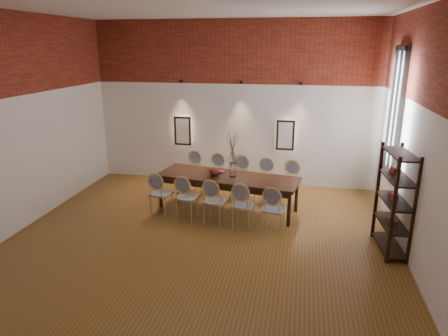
% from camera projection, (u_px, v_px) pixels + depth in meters
% --- Properties ---
extents(floor, '(7.00, 7.00, 0.02)m').
position_uv_depth(floor, '(199.00, 245.00, 7.12)').
color(floor, brown).
rests_on(floor, ground).
extents(ceiling, '(7.00, 7.00, 0.02)m').
position_uv_depth(ceiling, '(194.00, 2.00, 5.93)').
color(ceiling, silver).
rests_on(ceiling, ground).
extents(wall_back, '(7.00, 0.10, 4.00)m').
position_uv_depth(wall_back, '(234.00, 104.00, 9.85)').
color(wall_back, silver).
rests_on(wall_back, ground).
extents(wall_front, '(7.00, 0.10, 4.00)m').
position_uv_depth(wall_front, '(82.00, 227.00, 3.20)').
color(wall_front, silver).
rests_on(wall_front, ground).
extents(wall_left, '(0.10, 7.00, 4.00)m').
position_uv_depth(wall_left, '(6.00, 126.00, 7.19)').
color(wall_left, silver).
rests_on(wall_left, ground).
extents(wall_right, '(0.10, 7.00, 4.00)m').
position_uv_depth(wall_right, '(430.00, 145.00, 5.86)').
color(wall_right, silver).
rests_on(wall_right, ground).
extents(brick_band_back, '(7.00, 0.02, 1.50)m').
position_uv_depth(brick_band_back, '(234.00, 52.00, 9.42)').
color(brick_band_back, maroon).
rests_on(brick_band_back, ground).
extents(brick_band_front, '(7.00, 0.02, 1.50)m').
position_uv_depth(brick_band_front, '(69.00, 66.00, 2.90)').
color(brick_band_front, maroon).
rests_on(brick_band_front, ground).
extents(brick_band_right, '(0.02, 7.00, 1.50)m').
position_uv_depth(brick_band_right, '(438.00, 56.00, 5.51)').
color(brick_band_right, maroon).
rests_on(brick_band_right, ground).
extents(niche_left, '(0.36, 0.06, 0.66)m').
position_uv_depth(niche_left, '(183.00, 131.00, 10.21)').
color(niche_left, '#FFEAC6').
rests_on(niche_left, wall_back).
extents(niche_right, '(0.36, 0.06, 0.66)m').
position_uv_depth(niche_right, '(285.00, 135.00, 9.72)').
color(niche_right, '#FFEAC6').
rests_on(niche_right, wall_back).
extents(spot_fixture_left, '(0.08, 0.10, 0.08)m').
position_uv_depth(spot_fixture_left, '(181.00, 81.00, 9.81)').
color(spot_fixture_left, black).
rests_on(spot_fixture_left, wall_back).
extents(spot_fixture_mid, '(0.08, 0.10, 0.08)m').
position_uv_depth(spot_fixture_mid, '(241.00, 82.00, 9.53)').
color(spot_fixture_mid, black).
rests_on(spot_fixture_mid, wall_back).
extents(spot_fixture_right, '(0.08, 0.10, 0.08)m').
position_uv_depth(spot_fixture_right, '(301.00, 83.00, 9.27)').
color(spot_fixture_right, black).
rests_on(spot_fixture_right, wall_back).
extents(window_glass, '(0.02, 0.78, 2.38)m').
position_uv_depth(window_glass, '(396.00, 113.00, 7.71)').
color(window_glass, silver).
rests_on(window_glass, wall_right).
extents(window_frame, '(0.08, 0.90, 2.50)m').
position_uv_depth(window_frame, '(395.00, 113.00, 7.71)').
color(window_frame, black).
rests_on(window_frame, wall_right).
extents(window_mullion, '(0.06, 0.06, 2.40)m').
position_uv_depth(window_mullion, '(395.00, 113.00, 7.71)').
color(window_mullion, black).
rests_on(window_mullion, wall_right).
extents(dining_table, '(3.09, 1.41, 0.75)m').
position_uv_depth(dining_table, '(228.00, 193.00, 8.54)').
color(dining_table, black).
rests_on(dining_table, floor).
extents(chair_near_a, '(0.50, 0.50, 0.94)m').
position_uv_depth(chair_near_a, '(161.00, 193.00, 8.23)').
color(chair_near_a, tan).
rests_on(chair_near_a, floor).
extents(chair_near_b, '(0.50, 0.50, 0.94)m').
position_uv_depth(chair_near_b, '(187.00, 197.00, 8.03)').
color(chair_near_b, tan).
rests_on(chair_near_b, floor).
extents(chair_near_c, '(0.50, 0.50, 0.94)m').
position_uv_depth(chair_near_c, '(215.00, 201.00, 7.83)').
color(chair_near_c, tan).
rests_on(chair_near_c, floor).
extents(chair_near_d, '(0.50, 0.50, 0.94)m').
position_uv_depth(chair_near_d, '(243.00, 205.00, 7.64)').
color(chair_near_d, tan).
rests_on(chair_near_d, floor).
extents(chair_near_e, '(0.50, 0.50, 0.94)m').
position_uv_depth(chair_near_e, '(274.00, 209.00, 7.44)').
color(chair_near_e, tan).
rests_on(chair_near_e, floor).
extents(chair_far_a, '(0.50, 0.50, 0.94)m').
position_uv_depth(chair_far_a, '(192.00, 172.00, 9.59)').
color(chair_far_a, tan).
rests_on(chair_far_a, floor).
extents(chair_far_b, '(0.50, 0.50, 0.94)m').
position_uv_depth(chair_far_b, '(215.00, 175.00, 9.39)').
color(chair_far_b, tan).
rests_on(chair_far_b, floor).
extents(chair_far_c, '(0.50, 0.50, 0.94)m').
position_uv_depth(chair_far_c, '(239.00, 178.00, 9.19)').
color(chair_far_c, tan).
rests_on(chair_far_c, floor).
extents(chair_far_d, '(0.50, 0.50, 0.94)m').
position_uv_depth(chair_far_d, '(264.00, 181.00, 8.99)').
color(chair_far_d, tan).
rests_on(chair_far_d, floor).
extents(chair_far_e, '(0.50, 0.50, 0.94)m').
position_uv_depth(chair_far_e, '(290.00, 184.00, 8.80)').
color(chair_far_e, tan).
rests_on(chair_far_e, floor).
extents(vase, '(0.14, 0.14, 0.30)m').
position_uv_depth(vase, '(233.00, 170.00, 8.35)').
color(vase, silver).
rests_on(vase, dining_table).
extents(dried_branches, '(0.50, 0.50, 0.70)m').
position_uv_depth(dried_branches, '(233.00, 149.00, 8.22)').
color(dried_branches, '#43372C').
rests_on(dried_branches, vase).
extents(bowl, '(0.24, 0.24, 0.18)m').
position_uv_depth(bowl, '(214.00, 171.00, 8.45)').
color(bowl, '#5B2015').
rests_on(bowl, dining_table).
extents(book, '(0.29, 0.22, 0.03)m').
position_uv_depth(book, '(218.00, 171.00, 8.70)').
color(book, '#7B1454').
rests_on(book, dining_table).
extents(shelving_rack, '(0.47, 1.03, 1.80)m').
position_uv_depth(shelving_rack, '(394.00, 201.00, 6.68)').
color(shelving_rack, black).
rests_on(shelving_rack, floor).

